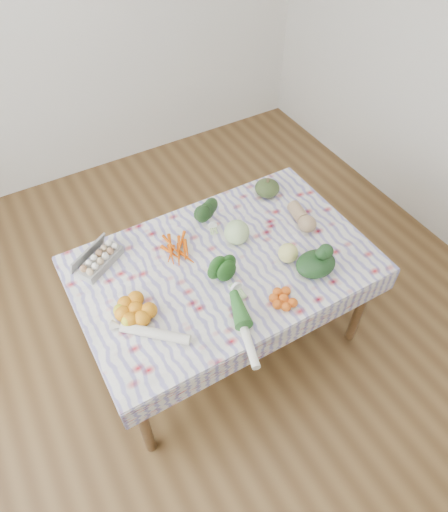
{
  "coord_description": "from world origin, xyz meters",
  "views": [
    {
      "loc": [
        -0.84,
        -1.45,
        2.71
      ],
      "look_at": [
        0.0,
        0.0,
        0.82
      ],
      "focal_mm": 32.0,
      "sensor_mm": 36.0,
      "label": 1
    }
  ],
  "objects_px": {
    "egg_carton": "(101,261)",
    "dining_table": "(224,272)",
    "butternut_squash": "(302,216)",
    "kabocha_squash": "(267,188)",
    "cabbage": "(237,232)",
    "grapefruit": "(288,253)"
  },
  "relations": [
    {
      "from": "dining_table",
      "to": "kabocha_squash",
      "type": "xyz_separation_m",
      "value": [
        0.54,
        0.37,
        0.14
      ]
    },
    {
      "from": "grapefruit",
      "to": "dining_table",
      "type": "bearing_deg",
      "value": 153.73
    },
    {
      "from": "cabbage",
      "to": "dining_table",
      "type": "bearing_deg",
      "value": -143.65
    },
    {
      "from": "kabocha_squash",
      "to": "cabbage",
      "type": "relative_size",
      "value": 1.08
    },
    {
      "from": "butternut_squash",
      "to": "grapefruit",
      "type": "height_order",
      "value": "grapefruit"
    },
    {
      "from": "cabbage",
      "to": "grapefruit",
      "type": "bearing_deg",
      "value": -57.04
    },
    {
      "from": "dining_table",
      "to": "butternut_squash",
      "type": "distance_m",
      "value": 0.59
    },
    {
      "from": "dining_table",
      "to": "butternut_squash",
      "type": "bearing_deg",
      "value": 4.51
    },
    {
      "from": "kabocha_squash",
      "to": "cabbage",
      "type": "bearing_deg",
      "value": -145.76
    },
    {
      "from": "dining_table",
      "to": "grapefruit",
      "type": "height_order",
      "value": "grapefruit"
    },
    {
      "from": "dining_table",
      "to": "kabocha_squash",
      "type": "relative_size",
      "value": 10.06
    },
    {
      "from": "egg_carton",
      "to": "kabocha_squash",
      "type": "bearing_deg",
      "value": -28.37
    },
    {
      "from": "butternut_squash",
      "to": "grapefruit",
      "type": "distance_m",
      "value": 0.32
    },
    {
      "from": "egg_carton",
      "to": "cabbage",
      "type": "distance_m",
      "value": 0.78
    },
    {
      "from": "kabocha_squash",
      "to": "cabbage",
      "type": "height_order",
      "value": "cabbage"
    },
    {
      "from": "dining_table",
      "to": "kabocha_squash",
      "type": "height_order",
      "value": "kabocha_squash"
    },
    {
      "from": "dining_table",
      "to": "cabbage",
      "type": "bearing_deg",
      "value": 36.35
    },
    {
      "from": "kabocha_squash",
      "to": "grapefruit",
      "type": "distance_m",
      "value": 0.57
    },
    {
      "from": "cabbage",
      "to": "butternut_squash",
      "type": "height_order",
      "value": "cabbage"
    },
    {
      "from": "egg_carton",
      "to": "dining_table",
      "type": "bearing_deg",
      "value": -59.26
    },
    {
      "from": "cabbage",
      "to": "egg_carton",
      "type": "bearing_deg",
      "value": 163.57
    },
    {
      "from": "egg_carton",
      "to": "butternut_squash",
      "type": "bearing_deg",
      "value": -44.17
    }
  ]
}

